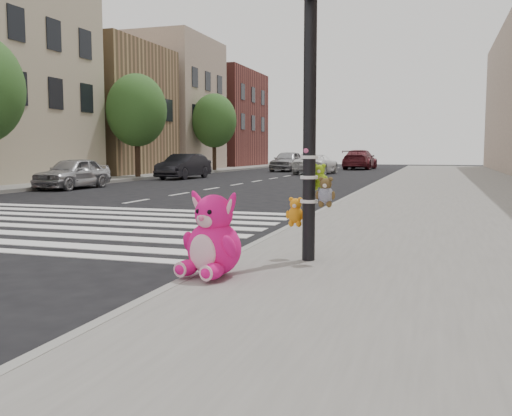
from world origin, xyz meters
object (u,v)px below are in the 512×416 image
at_px(pink_bunny, 212,241).
at_px(car_dark_far, 184,166).
at_px(car_white_near, 316,164).
at_px(red_teddy, 211,268).
at_px(signal_pole, 310,125).
at_px(car_silver_far, 73,173).

distance_m(pink_bunny, car_dark_far, 25.12).
bearing_deg(car_white_near, car_dark_far, 59.90).
xyz_separation_m(red_teddy, car_dark_far, (-10.87, 22.72, 0.43)).
xyz_separation_m(signal_pole, red_teddy, (-0.81, -1.31, -1.59)).
relative_size(car_silver_far, car_white_near, 0.80).
bearing_deg(car_silver_far, red_teddy, -49.45).
distance_m(car_silver_far, car_white_near, 18.46).
xyz_separation_m(car_silver_far, car_white_near, (6.30, 17.35, 0.01)).
distance_m(pink_bunny, car_silver_far, 17.98).
relative_size(pink_bunny, car_dark_far, 0.23).
bearing_deg(car_white_near, signal_pole, 104.86).
distance_m(signal_pole, car_white_near, 30.50).
distance_m(signal_pole, red_teddy, 2.21).
distance_m(car_silver_far, car_dark_far, 8.93).
relative_size(pink_bunny, car_white_near, 0.21).
bearing_deg(pink_bunny, car_dark_far, 129.78).
bearing_deg(red_teddy, pink_bunny, 97.24).
height_order(signal_pole, car_white_near, signal_pole).
xyz_separation_m(signal_pole, pink_bunny, (-0.81, -1.24, -1.30)).
bearing_deg(signal_pole, red_teddy, -121.62).
height_order(signal_pole, pink_bunny, signal_pole).
height_order(car_silver_far, car_dark_far, car_dark_far).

